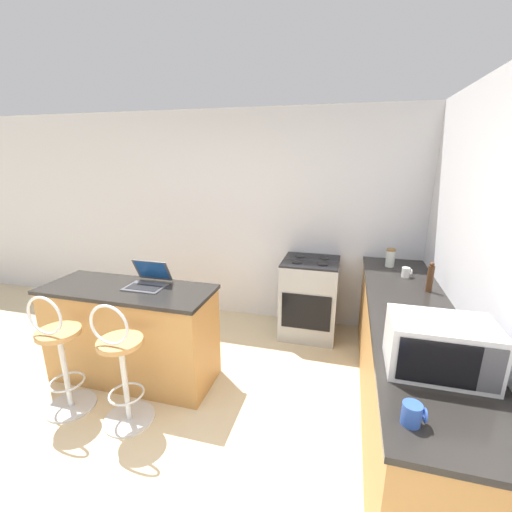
{
  "coord_description": "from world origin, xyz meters",
  "views": [
    {
      "loc": [
        1.32,
        -1.68,
        2.06
      ],
      "look_at": [
        0.39,
        1.74,
        1.02
      ],
      "focal_mm": 24.0,
      "sensor_mm": 36.0,
      "label": 1
    }
  ],
  "objects_px": {
    "microwave": "(440,347)",
    "mug_white": "(406,272)",
    "bar_stool_near": "(61,356)",
    "stove_range": "(309,298)",
    "bar_stool_far": "(122,367)",
    "mug_blue": "(412,414)",
    "laptop": "(148,280)",
    "storage_jar": "(390,258)",
    "pepper_mill": "(430,278)"
  },
  "relations": [
    {
      "from": "microwave",
      "to": "mug_blue",
      "type": "relative_size",
      "value": 5.15
    },
    {
      "from": "pepper_mill",
      "to": "microwave",
      "type": "bearing_deg",
      "value": -98.96
    },
    {
      "from": "bar_stool_near",
      "to": "pepper_mill",
      "type": "height_order",
      "value": "pepper_mill"
    },
    {
      "from": "bar_stool_far",
      "to": "stove_range",
      "type": "distance_m",
      "value": 2.19
    },
    {
      "from": "pepper_mill",
      "to": "bar_stool_far",
      "type": "bearing_deg",
      "value": -153.5
    },
    {
      "from": "bar_stool_near",
      "to": "laptop",
      "type": "distance_m",
      "value": 0.91
    },
    {
      "from": "stove_range",
      "to": "microwave",
      "type": "bearing_deg",
      "value": -64.78
    },
    {
      "from": "bar_stool_far",
      "to": "storage_jar",
      "type": "height_order",
      "value": "storage_jar"
    },
    {
      "from": "bar_stool_far",
      "to": "stove_range",
      "type": "relative_size",
      "value": 1.14
    },
    {
      "from": "bar_stool_near",
      "to": "mug_blue",
      "type": "xyz_separation_m",
      "value": [
        2.5,
        -0.55,
        0.47
      ]
    },
    {
      "from": "laptop",
      "to": "pepper_mill",
      "type": "bearing_deg",
      "value": 11.91
    },
    {
      "from": "laptop",
      "to": "storage_jar",
      "type": "bearing_deg",
      "value": 28.2
    },
    {
      "from": "bar_stool_far",
      "to": "mug_blue",
      "type": "distance_m",
      "value": 2.06
    },
    {
      "from": "storage_jar",
      "to": "mug_blue",
      "type": "distance_m",
      "value": 2.37
    },
    {
      "from": "mug_white",
      "to": "storage_jar",
      "type": "relative_size",
      "value": 0.5
    },
    {
      "from": "mug_white",
      "to": "mug_blue",
      "type": "bearing_deg",
      "value": -97.04
    },
    {
      "from": "stove_range",
      "to": "mug_blue",
      "type": "bearing_deg",
      "value": -73.42
    },
    {
      "from": "stove_range",
      "to": "pepper_mill",
      "type": "relative_size",
      "value": 3.46
    },
    {
      "from": "mug_white",
      "to": "microwave",
      "type": "bearing_deg",
      "value": -92.09
    },
    {
      "from": "bar_stool_near",
      "to": "microwave",
      "type": "distance_m",
      "value": 2.76
    },
    {
      "from": "microwave",
      "to": "storage_jar",
      "type": "xyz_separation_m",
      "value": [
        -0.06,
        1.9,
        -0.05
      ]
    },
    {
      "from": "laptop",
      "to": "stove_range",
      "type": "distance_m",
      "value": 1.86
    },
    {
      "from": "pepper_mill",
      "to": "storage_jar",
      "type": "distance_m",
      "value": 0.71
    },
    {
      "from": "laptop",
      "to": "mug_white",
      "type": "relative_size",
      "value": 3.58
    },
    {
      "from": "storage_jar",
      "to": "mug_blue",
      "type": "relative_size",
      "value": 1.89
    },
    {
      "from": "microwave",
      "to": "mug_white",
      "type": "distance_m",
      "value": 1.59
    },
    {
      "from": "microwave",
      "to": "mug_blue",
      "type": "distance_m",
      "value": 0.51
    },
    {
      "from": "pepper_mill",
      "to": "mug_white",
      "type": "xyz_separation_m",
      "value": [
        -0.14,
        0.34,
        -0.08
      ]
    },
    {
      "from": "bar_stool_far",
      "to": "mug_white",
      "type": "xyz_separation_m",
      "value": [
        2.18,
        1.5,
        0.46
      ]
    },
    {
      "from": "bar_stool_far",
      "to": "stove_range",
      "type": "bearing_deg",
      "value": 55.97
    },
    {
      "from": "laptop",
      "to": "storage_jar",
      "type": "relative_size",
      "value": 1.79
    },
    {
      "from": "laptop",
      "to": "storage_jar",
      "type": "distance_m",
      "value": 2.48
    },
    {
      "from": "mug_blue",
      "to": "mug_white",
      "type": "bearing_deg",
      "value": 82.96
    },
    {
      "from": "stove_range",
      "to": "mug_blue",
      "type": "height_order",
      "value": "mug_blue"
    },
    {
      "from": "pepper_mill",
      "to": "mug_white",
      "type": "distance_m",
      "value": 0.38
    },
    {
      "from": "pepper_mill",
      "to": "mug_white",
      "type": "bearing_deg",
      "value": 112.15
    },
    {
      "from": "bar_stool_far",
      "to": "mug_blue",
      "type": "height_order",
      "value": "bar_stool_far"
    },
    {
      "from": "microwave",
      "to": "stove_range",
      "type": "relative_size",
      "value": 0.57
    },
    {
      "from": "bar_stool_far",
      "to": "storage_jar",
      "type": "bearing_deg",
      "value": 41.32
    },
    {
      "from": "bar_stool_near",
      "to": "storage_jar",
      "type": "bearing_deg",
      "value": 34.56
    },
    {
      "from": "mug_blue",
      "to": "stove_range",
      "type": "bearing_deg",
      "value": 106.58
    },
    {
      "from": "bar_stool_near",
      "to": "bar_stool_far",
      "type": "bearing_deg",
      "value": 0.0
    },
    {
      "from": "stove_range",
      "to": "storage_jar",
      "type": "relative_size",
      "value": 4.74
    },
    {
      "from": "mug_white",
      "to": "storage_jar",
      "type": "height_order",
      "value": "storage_jar"
    },
    {
      "from": "bar_stool_near",
      "to": "mug_white",
      "type": "xyz_separation_m",
      "value": [
        2.75,
        1.5,
        0.46
      ]
    },
    {
      "from": "bar_stool_near",
      "to": "stove_range",
      "type": "distance_m",
      "value": 2.56
    },
    {
      "from": "bar_stool_far",
      "to": "microwave",
      "type": "relative_size",
      "value": 1.99
    },
    {
      "from": "bar_stool_near",
      "to": "microwave",
      "type": "relative_size",
      "value": 1.99
    },
    {
      "from": "bar_stool_far",
      "to": "mug_blue",
      "type": "relative_size",
      "value": 10.24
    },
    {
      "from": "stove_range",
      "to": "mug_white",
      "type": "relative_size",
      "value": 9.5
    }
  ]
}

